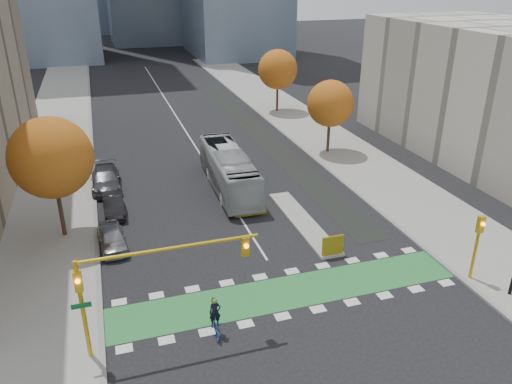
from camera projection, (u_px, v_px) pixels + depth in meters
ground at (298, 308)px, 26.43m from camera, size 300.00×300.00×0.00m
sidewalk_west at (49, 192)px, 40.08m from camera, size 7.00×120.00×0.15m
sidewalk_east at (351, 157)px, 47.52m from camera, size 7.00×120.00×0.15m
curb_west at (94, 186)px, 41.04m from camera, size 0.30×120.00×0.16m
curb_east at (317, 161)px, 46.56m from camera, size 0.30×120.00×0.16m
bike_crossing at (288, 292)px, 27.73m from camera, size 20.00×3.00×0.01m
centre_line at (176, 115)px, 61.23m from camera, size 0.15×70.00×0.01m
bike_lane_paint at (259, 133)px, 54.60m from camera, size 2.50×50.00×0.01m
median_island at (303, 222)px, 35.33m from camera, size 1.60×10.00×0.16m
hazard_board at (333, 245)px, 30.86m from camera, size 1.40×0.12×1.30m
building_east at (510, 95)px, 45.34m from camera, size 14.00×30.00×12.00m
tree_west at (51, 158)px, 31.27m from camera, size 5.20×5.20×8.22m
tree_east_near at (330, 104)px, 46.89m from camera, size 4.40×4.40×7.08m
tree_east_far at (278, 70)px, 60.80m from camera, size 4.80×4.80×7.65m
traffic_signal_west at (139, 274)px, 22.15m from camera, size 8.53×0.56×5.20m
traffic_signal_east at (478, 238)px, 27.76m from camera, size 0.35×0.43×4.10m
cyclist at (215, 322)px, 24.35m from camera, size 0.69×1.81×2.06m
bus at (229, 170)px, 40.28m from camera, size 3.09×11.75×3.25m
parked_car_a at (112, 238)px, 31.94m from camera, size 1.98×4.24×1.40m
parked_car_b at (113, 205)px, 36.40m from camera, size 1.50×4.13×1.35m
parked_car_c at (106, 179)px, 40.60m from camera, size 2.36×5.57×1.60m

